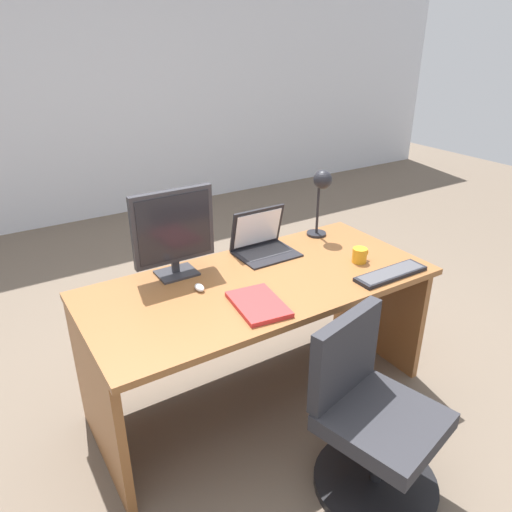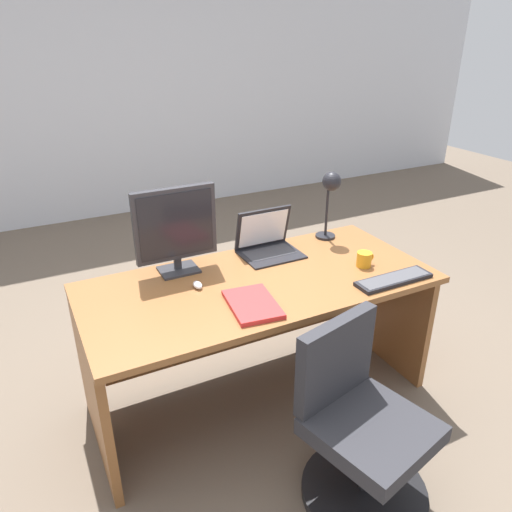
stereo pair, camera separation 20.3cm
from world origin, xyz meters
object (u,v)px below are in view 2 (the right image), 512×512
Objects in this scene: desk at (255,312)px; office_chair at (360,432)px; mouse at (198,285)px; monitor at (176,227)px; laptop at (266,239)px; keyboard at (394,279)px; coffee_mug at (364,259)px; desk_lamp at (331,191)px; book at (253,304)px.

desk is 2.19× the size of office_chair.
monitor is at bearing 95.94° from mouse.
laptop is 0.56m from mouse.
laptop is at bearing 123.34° from keyboard.
mouse reaches higher than desk.
desk is 0.62m from monitor.
coffee_mug is at bearing -11.35° from mouse.
desk_lamp reaches higher than laptop.
desk_lamp is 0.96m from book.
coffee_mug is (0.91, -0.40, -0.21)m from monitor.
coffee_mug is at bearing 53.37° from office_chair.
laptop is at bearing 0.89° from monitor.
keyboard is (0.93, -0.60, -0.24)m from monitor.
monitor is 1.38× the size of laptop.
mouse is 1.01m from office_chair.
monitor is 1.13m from keyboard.
desk is 0.65m from coffee_mug.
desk_lamp reaches higher than office_chair.
desk is at bearing -3.06° from mouse.
laptop is at bearing 24.29° from mouse.
laptop reaches higher than coffee_mug.
book is (-0.34, -0.51, -0.06)m from laptop.
monitor is 0.56× the size of office_chair.
desk_lamp is (0.42, -0.00, 0.23)m from laptop.
laptop is (0.20, 0.24, 0.29)m from desk.
office_chair is at bearing -82.23° from desk.
desk is at bearing -158.58° from desk_lamp.
office_chair is at bearing -139.47° from keyboard.
book is at bearing -59.87° from mouse.
monitor is at bearing -179.11° from laptop.
coffee_mug reaches higher than book.
keyboard is 4.06× the size of coffee_mug.
office_chair reaches higher than keyboard.
book is at bearing 115.69° from office_chair.
keyboard is 0.21m from coffee_mug.
desk_lamp is (0.93, 0.23, 0.29)m from mouse.
keyboard is 5.85× the size of mouse.
keyboard is at bearing -33.04° from monitor.
monitor is at bearing 156.37° from coffee_mug.
laptop is at bearing 85.12° from office_chair.
keyboard is at bearing -56.66° from laptop.
desk is 3.93× the size of monitor.
coffee_mug is at bearing -46.84° from laptop.
keyboard and book have the same top height.
coffee_mug is (0.38, -0.40, -0.04)m from laptop.
book is at bearing -146.48° from desk_lamp.
desk_lamp is 1.24× the size of book.
mouse is at bearing -155.71° from laptop.
laptop reaches higher than office_chair.
coffee_mug is (0.58, -0.16, 0.26)m from desk.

